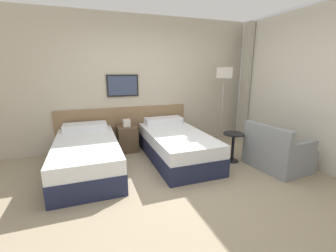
{
  "coord_description": "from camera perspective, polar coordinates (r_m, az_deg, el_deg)",
  "views": [
    {
      "loc": [
        -1.18,
        -2.65,
        1.63
      ],
      "look_at": [
        0.12,
        0.96,
        0.66
      ],
      "focal_mm": 24.0,
      "sensor_mm": 36.0,
      "label": 1
    }
  ],
  "objects": [
    {
      "name": "nightstand",
      "position": [
        4.67,
        -10.31,
        -3.04
      ],
      "size": [
        0.38,
        0.41,
        0.66
      ],
      "color": "brown",
      "rests_on": "ground_plane"
    },
    {
      "name": "bed_near_door",
      "position": [
        3.93,
        -19.88,
        -7.04
      ],
      "size": [
        0.98,
        1.97,
        0.64
      ],
      "color": "#1E233D",
      "rests_on": "ground_plane"
    },
    {
      "name": "wall_window",
      "position": [
        4.39,
        35.14,
        7.81
      ],
      "size": [
        0.21,
        4.54,
        2.7
      ],
      "color": "white",
      "rests_on": "ground_plane"
    },
    {
      "name": "armchair",
      "position": [
        4.22,
        25.81,
        -6.36
      ],
      "size": [
        0.81,
        0.96,
        0.77
      ],
      "rotation": [
        0.0,
        0.0,
        1.67
      ],
      "color": "gray",
      "rests_on": "ground_plane"
    },
    {
      "name": "side_table",
      "position": [
        4.21,
        16.21,
        -3.98
      ],
      "size": [
        0.37,
        0.37,
        0.53
      ],
      "color": "black",
      "rests_on": "ground_plane"
    },
    {
      "name": "bed_near_window",
      "position": [
        4.2,
        2.02,
        -4.81
      ],
      "size": [
        0.98,
        1.97,
        0.64
      ],
      "color": "#1E233D",
      "rests_on": "ground_plane"
    },
    {
      "name": "wall_headboard",
      "position": [
        4.87,
        -6.21,
        10.17
      ],
      "size": [
        10.0,
        0.1,
        2.7
      ],
      "color": "#B7AD99",
      "rests_on": "ground_plane"
    },
    {
      "name": "floor_lamp",
      "position": [
        4.94,
        14.01,
        11.11
      ],
      "size": [
        0.24,
        0.24,
        1.68
      ],
      "color": "#9E9993",
      "rests_on": "ground_plane"
    },
    {
      "name": "ground_plane",
      "position": [
        3.33,
        3.74,
        -15.19
      ],
      "size": [
        16.0,
        16.0,
        0.0
      ],
      "primitive_type": "plane",
      "color": "gray"
    }
  ]
}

